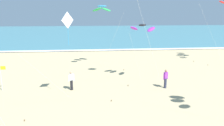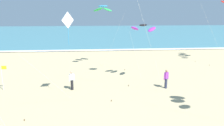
# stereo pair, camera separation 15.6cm
# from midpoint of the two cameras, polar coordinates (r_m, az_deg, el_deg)

# --- Properties ---
(ocean_water) EXTENTS (160.00, 60.00, 0.08)m
(ocean_water) POSITION_cam_midpoint_polar(r_m,az_deg,el_deg) (65.65, -3.32, 7.81)
(ocean_water) COLOR teal
(ocean_water) RESTS_ON ground
(shoreline_foam) EXTENTS (160.00, 1.34, 0.01)m
(shoreline_foam) POSITION_cam_midpoint_polar(r_m,az_deg,el_deg) (36.21, -1.93, 3.41)
(shoreline_foam) COLOR white
(shoreline_foam) RESTS_ON ocean_water
(kite_arc_charcoal_mid) EXTENTS (2.70, 2.81, 5.18)m
(kite_arc_charcoal_mid) POSITION_cam_midpoint_polar(r_m,az_deg,el_deg) (20.04, 8.25, 9.01)
(kite_arc_charcoal_mid) COLOR purple
(kite_arc_charcoal_mid) RESTS_ON ground
(kite_diamond_ivory_low) EXTENTS (2.85, 3.49, 6.26)m
(kite_diamond_ivory_low) POSITION_cam_midpoint_polar(r_m,az_deg,el_deg) (15.31, -11.34, 9.89)
(kite_diamond_ivory_low) COLOR white
(kite_diamond_ivory_low) RESTS_ON ground
(kite_arc_cobalt_distant) EXTENTS (3.47, 3.01, 6.89)m
(kite_arc_cobalt_distant) POSITION_cam_midpoint_polar(r_m,az_deg,el_deg) (24.73, -2.15, 13.86)
(kite_arc_cobalt_distant) COLOR green
(kite_arc_cobalt_distant) RESTS_ON ground
(bystander_white_top) EXTENTS (0.47, 0.29, 1.59)m
(bystander_white_top) POSITION_cam_midpoint_polar(r_m,az_deg,el_deg) (18.28, -10.07, -4.40)
(bystander_white_top) COLOR black
(bystander_white_top) RESTS_ON ground
(bystander_purple_top) EXTENTS (0.46, 0.30, 1.59)m
(bystander_purple_top) POSITION_cam_midpoint_polar(r_m,az_deg,el_deg) (18.92, 14.02, -3.98)
(bystander_purple_top) COLOR #2D334C
(bystander_purple_top) RESTS_ON ground
(lifeguard_flag) EXTENTS (0.45, 0.05, 2.10)m
(lifeguard_flag) POSITION_cam_midpoint_polar(r_m,az_deg,el_deg) (19.80, -26.17, -2.85)
(lifeguard_flag) COLOR silver
(lifeguard_flag) RESTS_ON ground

